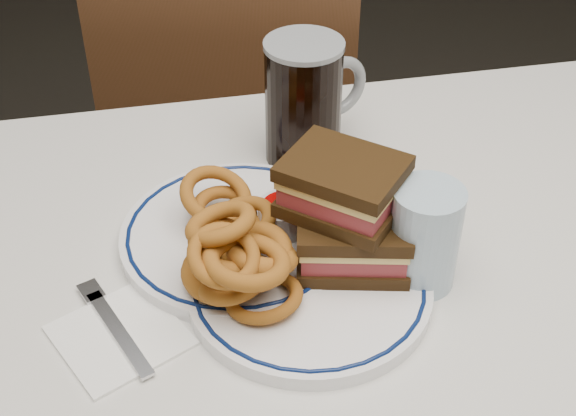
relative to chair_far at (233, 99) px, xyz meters
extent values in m
cube|color=silver|center=(0.00, -0.76, 0.19)|extent=(1.26, 0.86, 0.03)
cylinder|color=#402A14|center=(0.54, -0.42, -0.19)|extent=(0.06, 0.06, 0.71)
cube|color=silver|center=(0.00, -0.33, 0.10)|extent=(1.26, 0.01, 0.17)
cube|color=#402A14|center=(0.02, 0.08, -0.07)|extent=(0.56, 0.56, 0.04)
cylinder|color=#402A14|center=(0.26, 0.22, -0.32)|extent=(0.04, 0.04, 0.45)
cylinder|color=#402A14|center=(0.17, -0.16, -0.32)|extent=(0.04, 0.04, 0.45)
cylinder|color=#402A14|center=(-0.13, 0.32, -0.32)|extent=(0.04, 0.04, 0.45)
cylinder|color=#402A14|center=(-0.22, -0.07, -0.32)|extent=(0.04, 0.04, 0.45)
cube|color=#402A14|center=(-0.03, -0.13, 0.20)|extent=(0.46, 0.14, 0.51)
cylinder|color=white|center=(-0.02, -0.76, 0.21)|extent=(0.26, 0.26, 0.02)
torus|color=#0A1A4C|center=(-0.02, -0.76, 0.22)|extent=(0.25, 0.25, 0.00)
cube|color=black|center=(0.03, -0.74, 0.23)|extent=(0.14, 0.12, 0.02)
cube|color=#A83730|center=(0.03, -0.74, 0.25)|extent=(0.13, 0.11, 0.02)
cube|color=#EBC669|center=(0.03, -0.74, 0.26)|extent=(0.13, 0.11, 0.01)
cube|color=black|center=(0.03, -0.74, 0.27)|extent=(0.14, 0.12, 0.02)
cube|color=black|center=(0.02, -0.72, 0.29)|extent=(0.15, 0.15, 0.02)
cube|color=#A83730|center=(0.02, -0.72, 0.31)|extent=(0.14, 0.14, 0.02)
cube|color=#EBC669|center=(0.02, -0.72, 0.32)|extent=(0.15, 0.14, 0.01)
cube|color=black|center=(0.02, -0.72, 0.34)|extent=(0.15, 0.15, 0.02)
torus|color=brown|center=(-0.07, -0.78, 0.23)|extent=(0.08, 0.08, 0.04)
torus|color=brown|center=(-0.11, -0.75, 0.24)|extent=(0.09, 0.09, 0.03)
torus|color=brown|center=(-0.10, -0.77, 0.25)|extent=(0.08, 0.08, 0.05)
torus|color=brown|center=(-0.08, -0.75, 0.26)|extent=(0.09, 0.08, 0.08)
torus|color=brown|center=(-0.07, -0.76, 0.27)|extent=(0.08, 0.08, 0.06)
torus|color=brown|center=(-0.11, -0.75, 0.28)|extent=(0.08, 0.08, 0.05)
torus|color=brown|center=(-0.09, -0.79, 0.29)|extent=(0.09, 0.09, 0.04)
torus|color=brown|center=(-0.11, -0.78, 0.29)|extent=(0.08, 0.07, 0.05)
torus|color=brown|center=(-0.11, -0.74, 0.30)|extent=(0.08, 0.08, 0.05)
cylinder|color=silver|center=(-0.03, -0.67, 0.24)|extent=(0.06, 0.06, 0.03)
cylinder|color=#970302|center=(-0.03, -0.67, 0.25)|extent=(0.05, 0.05, 0.01)
cylinder|color=black|center=(0.03, -0.51, 0.28)|extent=(0.10, 0.10, 0.16)
cylinder|color=gray|center=(0.03, -0.51, 0.37)|extent=(0.10, 0.10, 0.01)
torus|color=gray|center=(0.08, -0.48, 0.29)|extent=(0.08, 0.05, 0.09)
cylinder|color=#A6C2D7|center=(0.10, -0.76, 0.26)|extent=(0.08, 0.08, 0.12)
cylinder|color=white|center=(-0.08, -0.66, 0.21)|extent=(0.27, 0.27, 0.02)
torus|color=#0A1A4C|center=(-0.08, -0.66, 0.22)|extent=(0.26, 0.26, 0.01)
torus|color=brown|center=(-0.09, -0.68, 0.23)|extent=(0.09, 0.08, 0.04)
torus|color=brown|center=(-0.10, -0.65, 0.24)|extent=(0.08, 0.08, 0.03)
torus|color=brown|center=(-0.08, -0.68, 0.25)|extent=(0.08, 0.08, 0.04)
torus|color=brown|center=(-0.10, -0.64, 0.26)|extent=(0.09, 0.09, 0.06)
cube|color=white|center=(-0.23, -0.78, 0.20)|extent=(0.16, 0.16, 0.00)
cube|color=silver|center=(-0.23, -0.78, 0.21)|extent=(0.06, 0.13, 0.00)
cube|color=silver|center=(-0.25, -0.72, 0.21)|extent=(0.03, 0.04, 0.00)
camera|label=1|loc=(-0.17, -1.37, 0.82)|focal=50.00mm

